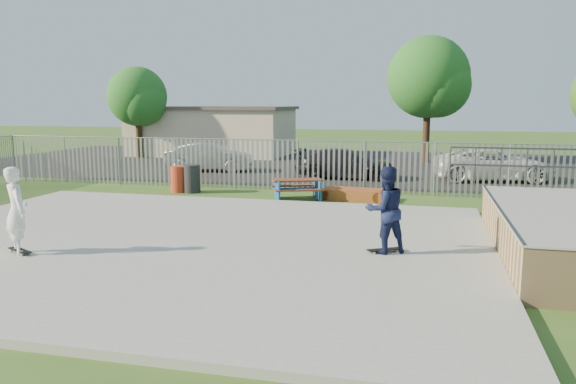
% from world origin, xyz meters
% --- Properties ---
extents(ground, '(120.00, 120.00, 0.00)m').
position_xyz_m(ground, '(0.00, 0.00, 0.00)').
color(ground, '#395E20').
rests_on(ground, ground).
extents(concrete_slab, '(15.00, 12.00, 0.15)m').
position_xyz_m(concrete_slab, '(0.00, 0.00, 0.07)').
color(concrete_slab, '#969691').
rests_on(concrete_slab, ground).
extents(fence, '(26.04, 16.02, 2.00)m').
position_xyz_m(fence, '(1.00, 4.59, 1.00)').
color(fence, gray).
rests_on(fence, ground).
extents(picnic_table, '(2.15, 1.98, 0.74)m').
position_xyz_m(picnic_table, '(1.42, 7.09, 0.38)').
color(picnic_table, brown).
rests_on(picnic_table, ground).
extents(funbox, '(2.08, 1.21, 0.40)m').
position_xyz_m(funbox, '(3.39, 7.52, 0.20)').
color(funbox, brown).
rests_on(funbox, ground).
extents(trash_bin_red, '(0.61, 0.61, 1.02)m').
position_xyz_m(trash_bin_red, '(-3.45, 7.64, 0.51)').
color(trash_bin_red, '#AD311A').
rests_on(trash_bin_red, ground).
extents(trash_bin_grey, '(0.65, 0.65, 1.08)m').
position_xyz_m(trash_bin_grey, '(-2.91, 7.68, 0.54)').
color(trash_bin_grey, black).
rests_on(trash_bin_grey, ground).
extents(parking_lot, '(40.00, 18.00, 0.02)m').
position_xyz_m(parking_lot, '(0.00, 19.00, 0.01)').
color(parking_lot, black).
rests_on(parking_lot, ground).
extents(car_silver, '(4.53, 2.26, 1.43)m').
position_xyz_m(car_silver, '(-4.74, 14.13, 0.73)').
color(car_silver, '#A8A8AD').
rests_on(car_silver, parking_lot).
extents(car_dark, '(4.64, 1.92, 1.34)m').
position_xyz_m(car_dark, '(2.32, 13.09, 0.69)').
color(car_dark, black).
rests_on(car_dark, parking_lot).
extents(car_white, '(5.53, 3.24, 1.45)m').
position_xyz_m(car_white, '(8.78, 13.86, 0.74)').
color(car_white, silver).
rests_on(car_white, parking_lot).
extents(building, '(10.40, 6.40, 3.20)m').
position_xyz_m(building, '(-8.00, 23.00, 1.61)').
color(building, beige).
rests_on(building, ground).
extents(tree_left, '(3.68, 3.68, 5.67)m').
position_xyz_m(tree_left, '(-11.71, 19.81, 3.81)').
color(tree_left, '#43301A').
rests_on(tree_left, ground).
extents(tree_mid, '(4.69, 4.69, 7.23)m').
position_xyz_m(tree_mid, '(5.86, 21.39, 4.87)').
color(tree_mid, '#3B2717').
rests_on(tree_mid, ground).
extents(skateboard_a, '(0.79, 0.58, 0.08)m').
position_xyz_m(skateboard_a, '(5.03, -0.01, 0.19)').
color(skateboard_a, black).
rests_on(skateboard_a, concrete_slab).
extents(skateboard_b, '(0.80, 0.55, 0.08)m').
position_xyz_m(skateboard_b, '(-2.85, -2.00, 0.19)').
color(skateboard_b, black).
rests_on(skateboard_b, concrete_slab).
extents(skater_navy, '(1.18, 1.11, 1.93)m').
position_xyz_m(skater_navy, '(5.03, -0.01, 1.12)').
color(skater_navy, '#161D44').
rests_on(skater_navy, concrete_slab).
extents(skater_white, '(0.84, 0.80, 1.93)m').
position_xyz_m(skater_white, '(-2.85, -2.00, 1.12)').
color(skater_white, white).
rests_on(skater_white, concrete_slab).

